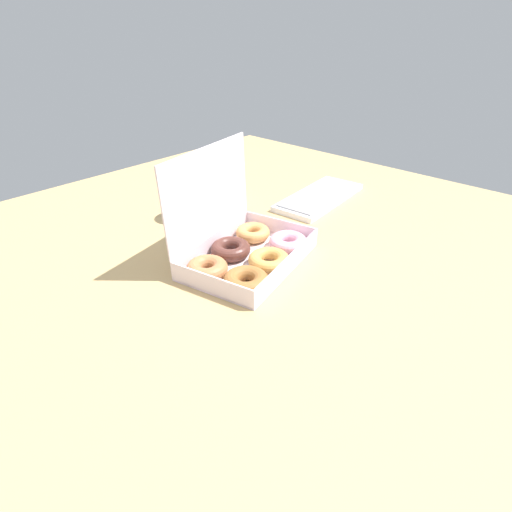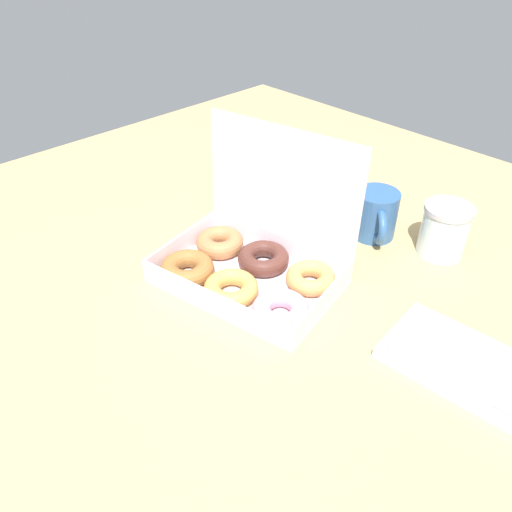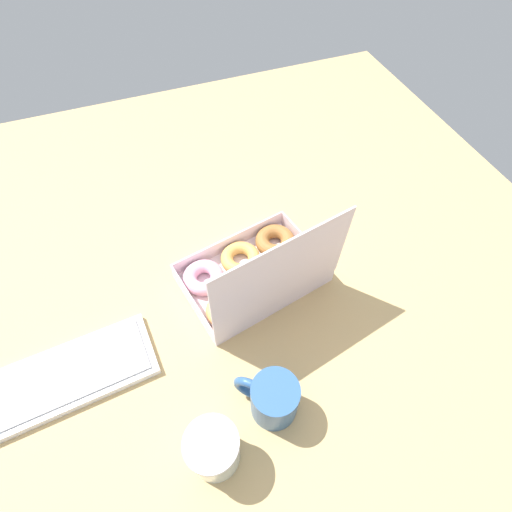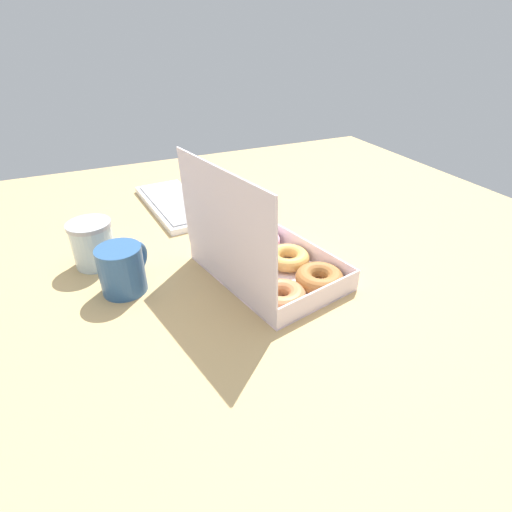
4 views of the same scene
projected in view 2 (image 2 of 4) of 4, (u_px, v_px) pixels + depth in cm
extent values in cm
cube|color=tan|center=(259.00, 299.00, 93.98)|extent=(180.00, 180.00, 2.00)
cube|color=white|center=(248.00, 281.00, 96.55)|extent=(37.03, 28.71, 0.40)
cube|color=white|center=(183.00, 243.00, 102.46)|extent=(5.00, 21.96, 4.69)
cube|color=white|center=(324.00, 302.00, 87.64)|extent=(5.00, 21.96, 4.69)
cube|color=white|center=(212.00, 302.00, 87.70)|extent=(31.73, 7.05, 4.69)
cube|color=white|center=(279.00, 243.00, 102.39)|extent=(31.73, 7.05, 4.69)
cube|color=white|center=(282.00, 184.00, 94.85)|extent=(32.69, 8.04, 22.36)
torus|color=#9B6430|center=(187.00, 269.00, 96.51)|extent=(14.33, 14.33, 3.64)
torus|color=gold|center=(231.00, 288.00, 91.69)|extent=(14.23, 14.23, 3.21)
torus|color=#EBA4BC|center=(281.00, 310.00, 86.91)|extent=(12.79, 12.79, 3.42)
torus|color=#AF7043|center=(220.00, 242.00, 103.74)|extent=(12.20, 12.20, 3.68)
torus|color=#522C24|center=(263.00, 258.00, 99.22)|extent=(14.12, 14.12, 3.37)
torus|color=tan|center=(311.00, 278.00, 94.19)|extent=(12.33, 12.33, 3.15)
cube|color=white|center=(504.00, 384.00, 75.38)|extent=(37.68, 18.00, 1.80)
cube|color=#999799|center=(506.00, 379.00, 74.74)|extent=(34.56, 15.38, 0.40)
cylinder|color=#305A8F|center=(375.00, 214.00, 107.11)|extent=(9.41, 9.41, 10.35)
torus|color=#305A8F|center=(380.00, 227.00, 103.04)|extent=(6.52, 6.46, 7.49)
cylinder|color=black|center=(377.00, 201.00, 105.16)|extent=(8.28, 8.28, 0.62)
cylinder|color=silver|center=(444.00, 232.00, 101.76)|extent=(9.41, 9.41, 9.91)
cylinder|color=#B2B2B7|center=(450.00, 209.00, 98.55)|extent=(9.88, 9.88, 1.00)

